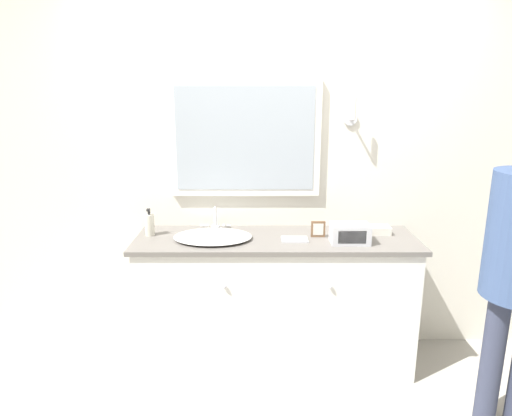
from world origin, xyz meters
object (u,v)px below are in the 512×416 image
at_px(sink_basin, 212,236).
at_px(soap_bottle, 148,225).
at_px(appliance_box, 349,233).
at_px(picture_frame, 317,229).

xyz_separation_m(sink_basin, soap_bottle, (-0.42, 0.07, 0.06)).
height_order(appliance_box, picture_frame, appliance_box).
relative_size(soap_bottle, picture_frame, 1.72).
distance_m(appliance_box, picture_frame, 0.22).
relative_size(sink_basin, picture_frame, 4.70).
xyz_separation_m(sink_basin, appliance_box, (0.87, -0.08, 0.04)).
bearing_deg(picture_frame, appliance_box, -32.47).
distance_m(sink_basin, soap_bottle, 0.43).
bearing_deg(sink_basin, picture_frame, 3.21).
height_order(sink_basin, picture_frame, sink_basin).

